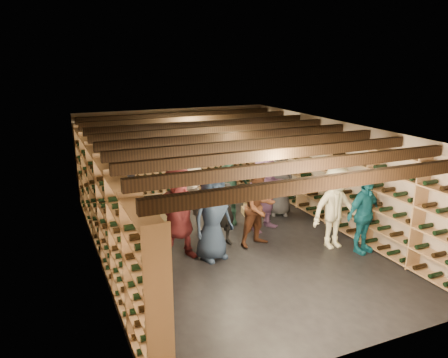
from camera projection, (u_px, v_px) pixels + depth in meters
ground at (231, 240)px, 9.38m from camera, size 8.00×8.00×0.00m
walls at (232, 187)px, 9.05m from camera, size 5.52×8.02×2.40m
ceiling at (232, 130)px, 8.73m from camera, size 5.50×8.00×0.01m
ceiling_joists at (232, 137)px, 8.76m from camera, size 5.40×7.12×0.18m
wine_rack_left at (106, 209)px, 8.10m from camera, size 0.32×7.50×2.15m
wine_rack_right at (333, 179)px, 10.07m from camera, size 0.32×7.50×2.15m
wine_rack_back at (176, 156)px, 12.47m from camera, size 4.70×0.30×2.15m
crate_stack_left at (168, 216)px, 10.06m from camera, size 0.54×0.40×0.51m
crate_stack_right at (255, 204)px, 10.93m from camera, size 0.58×0.47×0.51m
crate_loose at (252, 211)px, 10.95m from camera, size 0.55×0.42×0.17m
person_0 at (126, 212)px, 8.43m from camera, size 0.95×0.68×1.84m
person_1 at (223, 208)px, 8.94m from camera, size 0.68×0.54×1.65m
person_3 at (336, 208)px, 8.84m from camera, size 1.12×0.66×1.71m
person_4 at (364, 215)px, 8.64m from camera, size 0.98×0.57×1.58m
person_5 at (179, 212)px, 8.34m from camera, size 1.76×0.58×1.89m
person_6 at (213, 217)px, 8.33m from camera, size 0.96×0.75×1.73m
person_7 at (191, 191)px, 9.73m from camera, size 0.75×0.56×1.85m
person_8 at (259, 208)px, 8.95m from camera, size 0.91×0.77×1.64m
person_10 at (228, 188)px, 10.14m from camera, size 1.10×0.79×1.73m
person_11 at (265, 192)px, 9.78m from camera, size 1.71×1.01×1.75m
person_12 at (280, 185)px, 10.72m from camera, size 0.89×0.76×1.55m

